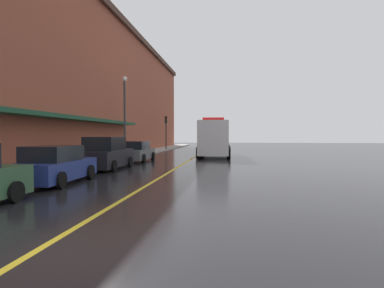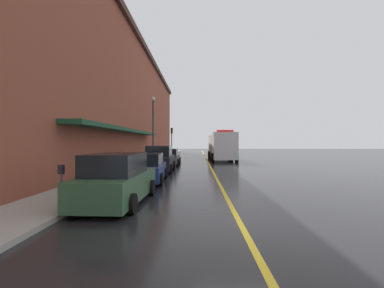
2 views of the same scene
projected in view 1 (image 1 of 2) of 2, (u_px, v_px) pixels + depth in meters
name	position (u px, v px, depth m)	size (l,w,h in m)	color
ground_plane	(195.00, 157.00, 30.46)	(112.00, 112.00, 0.00)	black
sidewalk_left	(129.00, 156.00, 31.20)	(2.40, 70.00, 0.15)	#9E9B93
lane_center_stripe	(195.00, 157.00, 30.46)	(0.16, 70.00, 0.01)	gold
brick_building_left	(48.00, 84.00, 30.91)	(13.58, 64.00, 13.53)	brown
parked_car_1	(55.00, 166.00, 13.77)	(2.11, 4.53, 1.56)	navy
parked_car_2	(106.00, 154.00, 19.52)	(2.16, 4.86, 1.89)	black
parked_car_3	(136.00, 152.00, 25.26)	(2.09, 4.52, 1.54)	#595B60
box_truck	(215.00, 139.00, 30.90)	(3.01, 8.86, 3.45)	silver
street_lamp_left	(125.00, 107.00, 29.01)	(0.44, 0.44, 6.94)	#33383D
traffic_light_near	(166.00, 126.00, 43.89)	(0.38, 0.36, 4.30)	#232326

